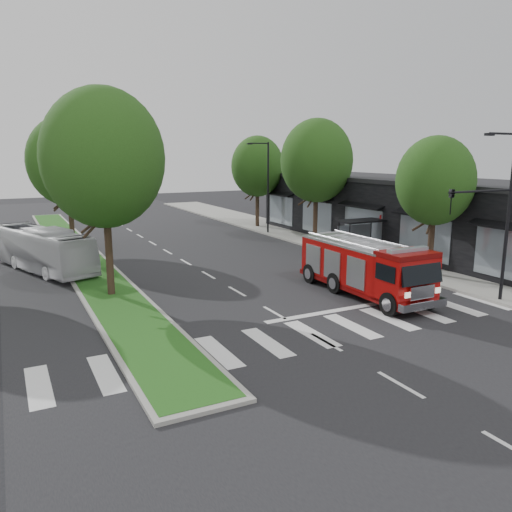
# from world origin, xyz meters

# --- Properties ---
(ground) EXTENTS (140.00, 140.00, 0.00)m
(ground) POSITION_xyz_m (0.00, 0.00, 0.00)
(ground) COLOR black
(ground) RESTS_ON ground
(sidewalk_right) EXTENTS (5.00, 80.00, 0.15)m
(sidewalk_right) POSITION_xyz_m (12.50, 10.00, 0.07)
(sidewalk_right) COLOR gray
(sidewalk_right) RESTS_ON ground
(median) EXTENTS (3.00, 50.00, 0.15)m
(median) POSITION_xyz_m (-6.00, 18.00, 0.08)
(median) COLOR gray
(median) RESTS_ON ground
(storefront_row) EXTENTS (8.00, 30.00, 5.00)m
(storefront_row) POSITION_xyz_m (17.00, 10.00, 2.50)
(storefront_row) COLOR black
(storefront_row) RESTS_ON ground
(bus_shelter) EXTENTS (3.20, 1.60, 2.61)m
(bus_shelter) POSITION_xyz_m (11.20, 8.15, 2.04)
(bus_shelter) COLOR black
(bus_shelter) RESTS_ON ground
(tree_right_near) EXTENTS (4.40, 4.40, 8.05)m
(tree_right_near) POSITION_xyz_m (11.50, 2.00, 5.51)
(tree_right_near) COLOR black
(tree_right_near) RESTS_ON ground
(tree_right_mid) EXTENTS (5.60, 5.60, 9.72)m
(tree_right_mid) POSITION_xyz_m (11.50, 14.00, 6.49)
(tree_right_mid) COLOR black
(tree_right_mid) RESTS_ON ground
(tree_right_far) EXTENTS (5.00, 5.00, 8.73)m
(tree_right_far) POSITION_xyz_m (11.50, 24.00, 5.84)
(tree_right_far) COLOR black
(tree_right_far) RESTS_ON ground
(tree_median_near) EXTENTS (5.80, 5.80, 10.16)m
(tree_median_near) POSITION_xyz_m (-6.00, 6.00, 6.81)
(tree_median_near) COLOR black
(tree_median_near) RESTS_ON ground
(tree_median_far) EXTENTS (5.60, 5.60, 9.72)m
(tree_median_far) POSITION_xyz_m (-6.00, 20.00, 6.49)
(tree_median_far) COLOR black
(tree_median_far) RESTS_ON ground
(streetlight_right_near) EXTENTS (4.08, 0.22, 8.00)m
(streetlight_right_near) POSITION_xyz_m (9.61, -3.50, 4.67)
(streetlight_right_near) COLOR black
(streetlight_right_near) RESTS_ON ground
(streetlight_right_far) EXTENTS (2.11, 0.20, 8.00)m
(streetlight_right_far) POSITION_xyz_m (10.35, 20.00, 4.48)
(streetlight_right_far) COLOR black
(streetlight_right_far) RESTS_ON ground
(fire_engine) EXTENTS (2.65, 8.42, 2.91)m
(fire_engine) POSITION_xyz_m (5.46, 0.55, 1.40)
(fire_engine) COLOR #5B0505
(fire_engine) RESTS_ON ground
(city_bus) EXTENTS (5.34, 9.74, 2.66)m
(city_bus) POSITION_xyz_m (-8.50, 13.65, 1.33)
(city_bus) COLOR silver
(city_bus) RESTS_ON ground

